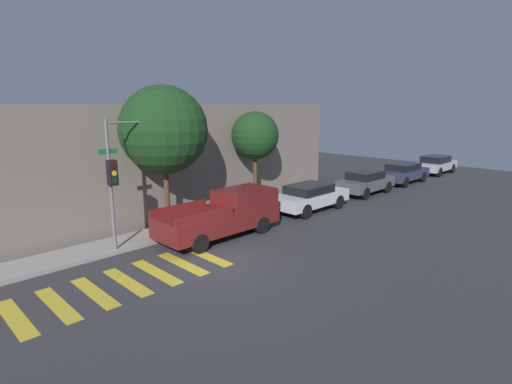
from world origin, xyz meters
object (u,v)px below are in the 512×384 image
Objects in this scene: tree_midblock at (255,136)px; sedan_middle at (366,182)px; sedan_near_corner at (310,196)px; traffic_light_pole at (121,164)px; sedan_tail_of_row at (436,164)px; sedan_far_end at (403,172)px; pickup_truck at (225,214)px; tree_near_corner at (164,130)px.

sedan_middle is at bearing -16.33° from tree_midblock.
traffic_light_pole is at bearing 172.47° from sedan_near_corner.
sedan_middle is at bearing -4.78° from traffic_light_pole.
sedan_middle is 8.33m from tree_midblock.
sedan_far_end is at bearing -180.00° from sedan_tail_of_row.
sedan_tail_of_row is at bearing 0.00° from sedan_near_corner.
tree_midblock is at bearing 28.90° from pickup_truck.
tree_near_corner is (-1.37, 2.18, 3.44)m from pickup_truck.
tree_near_corner is at bearing 20.50° from traffic_light_pole.
sedan_near_corner is 1.03× the size of sedan_tail_of_row.
tree_midblock is at bearing 163.67° from sedan_middle.
traffic_light_pole is 0.79× the size of tree_near_corner.
traffic_light_pole is at bearing 177.20° from sedan_tail_of_row.
pickup_truck reaches higher than sedan_far_end.
pickup_truck is 1.25× the size of sedan_middle.
sedan_middle is 10.77m from sedan_tail_of_row.
pickup_truck is at bearing 180.00° from sedan_near_corner.
sedan_tail_of_row is (10.77, -0.00, -0.01)m from sedan_middle.
sedan_tail_of_row is 0.71× the size of tree_near_corner.
sedan_far_end is (5.09, -0.00, -0.01)m from sedan_middle.
traffic_light_pole is 4.65m from pickup_truck.
traffic_light_pole is at bearing 161.53° from pickup_truck.
traffic_light_pole is 1.09× the size of sedan_far_end.
tree_midblock is at bearing 0.00° from tree_near_corner.
tree_midblock is at bearing 6.69° from traffic_light_pole.
sedan_near_corner is (5.79, -0.00, -0.18)m from pickup_truck.
traffic_light_pole is 20.45m from sedan_far_end.
sedan_near_corner is 10.66m from sedan_far_end.
sedan_far_end is 5.68m from sedan_tail_of_row.
sedan_middle is 5.09m from sedan_far_end.
tree_midblock is (-12.51, 2.18, 3.09)m from sedan_far_end.
tree_midblock is at bearing 130.39° from sedan_near_corner.
sedan_tail_of_row is at bearing -0.00° from sedan_middle.
traffic_light_pole is 26.08m from sedan_tail_of_row.
sedan_near_corner is at bearing -16.90° from tree_near_corner.
sedan_middle is at bearing -9.69° from tree_near_corner.
tree_midblock is at bearing 173.18° from sedan_tail_of_row.
sedan_far_end is 0.89× the size of tree_midblock.
traffic_light_pole reaches higher than sedan_far_end.
sedan_tail_of_row is (25.93, -1.27, -2.53)m from traffic_light_pole.
traffic_light_pole reaches higher than sedan_tail_of_row.
sedan_near_corner is 4.21m from tree_midblock.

